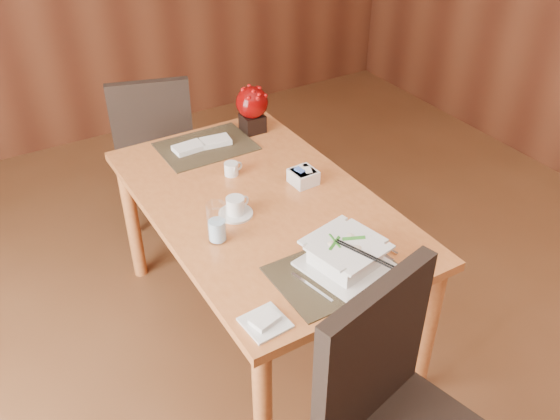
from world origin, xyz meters
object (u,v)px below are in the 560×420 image
soup_setting (345,256)px  berry_decor (252,107)px  dining_table (261,219)px  far_chair (154,143)px  coffee_cup (235,208)px  bread_plate (265,323)px  water_glass (217,223)px  creamer_jug (231,169)px  sugar_caddy (303,177)px

soup_setting → berry_decor: size_ratio=1.37×
dining_table → berry_decor: berry_decor is taller
berry_decor → far_chair: size_ratio=0.25×
coffee_cup → bread_plate: coffee_cup is taller
soup_setting → coffee_cup: 0.54m
coffee_cup → water_glass: size_ratio=0.84×
creamer_jug → berry_decor: size_ratio=0.34×
dining_table → far_chair: 1.10m
creamer_jug → far_chair: 0.87m
water_glass → creamer_jug: size_ratio=2.06×
creamer_jug → bread_plate: size_ratio=0.60×
soup_setting → far_chair: 1.66m
soup_setting → coffee_cup: (-0.19, 0.50, -0.02)m
dining_table → coffee_cup: (-0.14, -0.04, 0.13)m
dining_table → berry_decor: (0.28, 0.58, 0.23)m
dining_table → soup_setting: soup_setting is taller
water_glass → berry_decor: (0.56, 0.74, 0.05)m
dining_table → water_glass: size_ratio=8.84×
coffee_cup → creamer_jug: (0.13, 0.29, -0.01)m
soup_setting → water_glass: bearing=118.6°
dining_table → bread_plate: (-0.34, -0.64, 0.10)m
water_glass → far_chair: (0.19, 1.25, -0.29)m
dining_table → far_chair: size_ratio=1.56×
coffee_cup → creamer_jug: size_ratio=1.74×
dining_table → far_chair: (-0.09, 1.09, -0.11)m
water_glass → far_chair: far_chair is taller
far_chair → water_glass: bearing=98.5°
far_chair → creamer_jug: bearing=112.4°
creamer_jug → far_chair: size_ratio=0.09×
far_chair → sugar_caddy: bearing=123.8°
coffee_cup → creamer_jug: coffee_cup is taller
sugar_caddy → berry_decor: bearing=85.0°
water_glass → bread_plate: water_glass is taller
water_glass → soup_setting: bearing=-49.7°
creamer_jug → far_chair: (-0.08, 0.84, -0.24)m
water_glass → dining_table: bearing=28.8°
coffee_cup → creamer_jug: bearing=66.1°
water_glass → berry_decor: 0.93m
dining_table → bread_plate: bearing=-118.4°
coffee_cup → sugar_caddy: size_ratio=1.32×
bread_plate → soup_setting: bearing=13.9°
sugar_caddy → berry_decor: (0.05, 0.56, 0.10)m
berry_decor → far_chair: bearing=125.8°
berry_decor → coffee_cup: bearing=-124.2°
far_chair → berry_decor: bearing=143.0°
dining_table → coffee_cup: coffee_cup is taller
berry_decor → far_chair: 0.72m
coffee_cup → far_chair: 1.16m
soup_setting → far_chair: far_chair is taller
berry_decor → sugar_caddy: bearing=-95.0°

